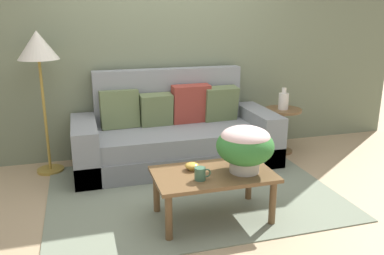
% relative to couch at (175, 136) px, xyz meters
% --- Properties ---
extents(ground_plane, '(14.00, 14.00, 0.00)m').
position_rel_couch_xyz_m(ground_plane, '(-0.05, -0.83, -0.32)').
color(ground_plane, tan).
extents(wall_back, '(6.40, 0.12, 2.95)m').
position_rel_couch_xyz_m(wall_back, '(-0.05, 0.48, 1.15)').
color(wall_back, slate).
rests_on(wall_back, ground).
extents(area_rug, '(2.66, 1.97, 0.01)m').
position_rel_couch_xyz_m(area_rug, '(-0.05, -0.81, -0.32)').
color(area_rug, gray).
rests_on(area_rug, ground).
extents(couch, '(2.25, 0.91, 1.05)m').
position_rel_couch_xyz_m(couch, '(0.00, 0.00, 0.00)').
color(couch, slate).
rests_on(couch, ground).
extents(coffee_table, '(0.98, 0.59, 0.41)m').
position_rel_couch_xyz_m(coffee_table, '(-0.01, -1.34, 0.03)').
color(coffee_table, brown).
rests_on(coffee_table, ground).
extents(side_table, '(0.45, 0.45, 0.55)m').
position_rel_couch_xyz_m(side_table, '(1.34, -0.01, 0.06)').
color(side_table, brown).
rests_on(side_table, ground).
extents(floor_lamp, '(0.41, 0.41, 1.50)m').
position_rel_couch_xyz_m(floor_lamp, '(-1.38, 0.12, 0.96)').
color(floor_lamp, olive).
rests_on(floor_lamp, ground).
extents(potted_plant, '(0.47, 0.47, 0.38)m').
position_rel_couch_xyz_m(potted_plant, '(0.24, -1.39, 0.32)').
color(potted_plant, '#B7B2A8').
rests_on(potted_plant, coffee_table).
extents(coffee_mug, '(0.13, 0.09, 0.10)m').
position_rel_couch_xyz_m(coffee_mug, '(-0.16, -1.45, 0.14)').
color(coffee_mug, '#3D664C').
rests_on(coffee_mug, coffee_table).
extents(snack_bowl, '(0.12, 0.12, 0.06)m').
position_rel_couch_xyz_m(snack_bowl, '(-0.16, -1.23, 0.12)').
color(snack_bowl, gold).
rests_on(snack_bowl, coffee_table).
extents(table_vase, '(0.12, 0.12, 0.26)m').
position_rel_couch_xyz_m(table_vase, '(1.33, -0.03, 0.33)').
color(table_vase, silver).
rests_on(table_vase, side_table).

